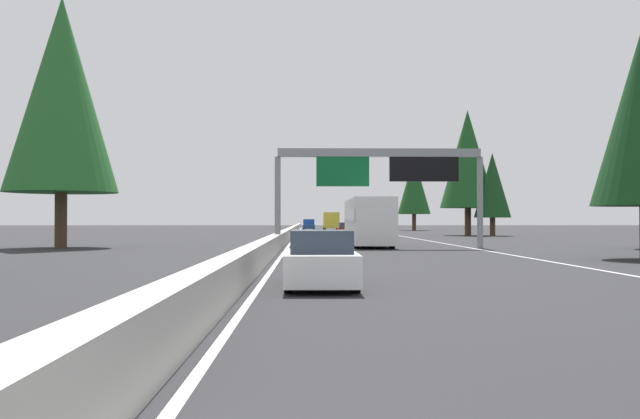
# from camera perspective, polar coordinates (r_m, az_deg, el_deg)

# --- Properties ---
(ground_plane) EXTENTS (320.00, 320.00, 0.00)m
(ground_plane) POSITION_cam_1_polar(r_m,az_deg,el_deg) (63.70, -2.42, -2.43)
(ground_plane) COLOR #262628
(median_barrier) EXTENTS (180.00, 0.56, 0.90)m
(median_barrier) POSITION_cam_1_polar(r_m,az_deg,el_deg) (83.69, -2.31, -1.75)
(median_barrier) COLOR #ADAAA3
(median_barrier) RESTS_ON ground
(shoulder_stripe_right) EXTENTS (160.00, 0.16, 0.01)m
(shoulder_stripe_right) POSITION_cam_1_polar(r_m,az_deg,el_deg) (74.37, 6.68, -2.20)
(shoulder_stripe_right) COLOR silver
(shoulder_stripe_right) RESTS_ON ground
(shoulder_stripe_median) EXTENTS (160.00, 0.16, 0.01)m
(shoulder_stripe_median) POSITION_cam_1_polar(r_m,az_deg,el_deg) (73.69, -2.04, -2.21)
(shoulder_stripe_median) COLOR silver
(shoulder_stripe_median) RESTS_ON ground
(sign_gantry_overhead) EXTENTS (0.50, 12.68, 6.06)m
(sign_gantry_overhead) POSITION_cam_1_polar(r_m,az_deg,el_deg) (41.93, 5.17, 3.36)
(sign_gantry_overhead) COLOR gray
(sign_gantry_overhead) RESTS_ON ground
(sedan_near_center) EXTENTS (4.40, 1.80, 1.47)m
(sedan_near_center) POSITION_cam_1_polar(r_m,az_deg,el_deg) (17.67, 0.08, -4.27)
(sedan_near_center) COLOR white
(sedan_near_center) RESTS_ON ground
(bus_distant_b) EXTENTS (11.50, 2.55, 3.10)m
(bus_distant_b) POSITION_cam_1_polar(r_m,az_deg,el_deg) (45.81, 4.01, -0.89)
(bus_distant_b) COLOR white
(bus_distant_b) RESTS_ON ground
(sedan_mid_left) EXTENTS (4.40, 1.80, 1.47)m
(sedan_mid_left) POSITION_cam_1_polar(r_m,az_deg,el_deg) (72.59, 2.18, -1.70)
(sedan_mid_left) COLOR maroon
(sedan_mid_left) RESTS_ON ground
(box_truck_mid_center) EXTENTS (8.50, 2.40, 2.95)m
(box_truck_mid_center) POSITION_cam_1_polar(r_m,az_deg,el_deg) (111.88, 0.92, -0.93)
(box_truck_mid_center) COLOR gold
(box_truck_mid_center) RESTS_ON ground
(pickup_far_center) EXTENTS (5.60, 2.00, 1.86)m
(pickup_far_center) POSITION_cam_1_polar(r_m,az_deg,el_deg) (116.62, -0.93, -1.27)
(pickup_far_center) COLOR #1E4793
(pickup_far_center) RESTS_ON ground
(conifer_right_mid) EXTENTS (3.99, 3.99, 9.06)m
(conifer_right_mid) POSITION_cam_1_polar(r_m,az_deg,el_deg) (77.13, 14.10, 1.96)
(conifer_right_mid) COLOR #4C3823
(conifer_right_mid) RESTS_ON ground
(conifer_right_far) EXTENTS (6.16, 6.16, 14.01)m
(conifer_right_far) POSITION_cam_1_polar(r_m,az_deg,el_deg) (78.47, 12.15, 4.11)
(conifer_right_far) COLOR #4C3823
(conifer_right_far) RESTS_ON ground
(conifer_right_distant) EXTENTS (5.41, 5.41, 12.31)m
(conifer_right_distant) POSITION_cam_1_polar(r_m,az_deg,el_deg) (114.29, 7.80, 2.02)
(conifer_right_distant) COLOR #4C3823
(conifer_right_distant) RESTS_ON ground
(conifer_left_near) EXTENTS (6.84, 6.84, 15.56)m
(conifer_left_near) POSITION_cam_1_polar(r_m,az_deg,el_deg) (45.76, -20.64, 8.91)
(conifer_left_near) COLOR #4C3823
(conifer_left_near) RESTS_ON ground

